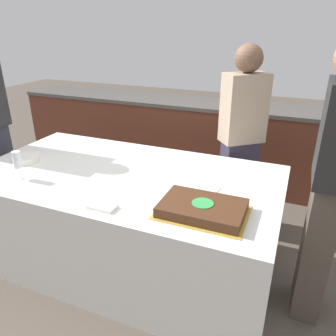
{
  "coord_description": "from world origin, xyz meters",
  "views": [
    {
      "loc": [
        1.1,
        -1.85,
        1.73
      ],
      "look_at": [
        0.34,
        0.0,
        0.84
      ],
      "focal_mm": 35.0,
      "sensor_mm": 36.0,
      "label": 1
    }
  ],
  "objects": [
    {
      "name": "wine_glass",
      "position": [
        -0.63,
        -0.35,
        0.88
      ],
      "size": [
        0.06,
        0.06,
        0.2
      ],
      "color": "white",
      "rests_on": "dining_table"
    },
    {
      "name": "side_plate_near_cake",
      "position": [
        0.59,
        0.01,
        0.74
      ],
      "size": [
        0.21,
        0.21,
        0.0
      ],
      "color": "white",
      "rests_on": "dining_table"
    },
    {
      "name": "cake",
      "position": [
        0.67,
        -0.3,
        0.77
      ],
      "size": [
        0.51,
        0.35,
        0.07
      ],
      "color": "gold",
      "rests_on": "dining_table"
    },
    {
      "name": "back_counter",
      "position": [
        0.0,
        1.67,
        0.46
      ],
      "size": [
        4.4,
        0.58,
        0.92
      ],
      "color": "#5B2D1E",
      "rests_on": "ground_plane"
    },
    {
      "name": "dining_table",
      "position": [
        0.0,
        0.0,
        0.37
      ],
      "size": [
        2.19,
        1.18,
        0.74
      ],
      "color": "silver",
      "rests_on": "ground_plane"
    },
    {
      "name": "person_cutting_cake",
      "position": [
        0.67,
        0.81,
        0.84
      ],
      "size": [
        0.39,
        0.37,
        1.6
      ],
      "rotation": [
        0.0,
        0.0,
        -2.45
      ],
      "color": "#383347",
      "rests_on": "ground_plane"
    },
    {
      "name": "plate_stack",
      "position": [
        -0.82,
        -0.09,
        0.76
      ],
      "size": [
        0.21,
        0.21,
        0.04
      ],
      "color": "white",
      "rests_on": "dining_table"
    },
    {
      "name": "utensil_pile",
      "position": [
        0.12,
        -0.47,
        0.75
      ],
      "size": [
        0.16,
        0.09,
        0.02
      ],
      "color": "white",
      "rests_on": "dining_table"
    },
    {
      "name": "ground_plane",
      "position": [
        0.0,
        0.0,
        0.0
      ],
      "size": [
        14.0,
        14.0,
        0.0
      ],
      "primitive_type": "plane",
      "color": "brown"
    },
    {
      "name": "person_seated_right",
      "position": [
        1.32,
        0.0,
        0.89
      ],
      "size": [
        0.22,
        0.36,
        1.7
      ],
      "rotation": [
        0.0,
        0.0,
        -1.57
      ],
      "color": "#4C4238",
      "rests_on": "ground_plane"
    }
  ]
}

